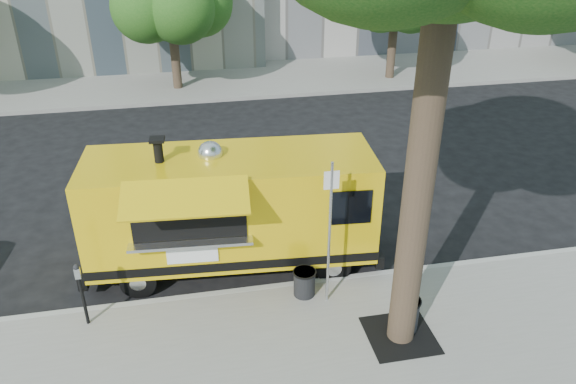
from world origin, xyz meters
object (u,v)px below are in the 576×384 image
Objects in this scene: parking_meter at (81,287)px; sign_post at (330,226)px; food_truck at (230,209)px; trash_bin_left at (405,313)px; trash_bin_right at (304,282)px.

sign_post is at bearing -2.52° from parking_meter.
sign_post is 0.47× the size of food_truck.
food_truck is (2.88, 1.52, 0.45)m from parking_meter.
trash_bin_left is 2.06m from trash_bin_right.
parking_meter is at bearing 177.48° from sign_post.
food_truck is (-1.67, 1.72, -0.41)m from sign_post.
food_truck is at bearing 27.90° from parking_meter.
sign_post is at bearing 137.91° from trash_bin_left.
trash_bin_left is (1.18, -1.07, -1.35)m from sign_post.
trash_bin_left is (5.73, -1.27, -0.48)m from parking_meter.
trash_bin_left reaches higher than trash_bin_right.
trash_bin_left is (2.85, -2.79, -0.94)m from food_truck.
sign_post reaches higher than parking_meter.
parking_meter is 2.04× the size of trash_bin_left.
food_truck is 9.66× the size of trash_bin_left.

